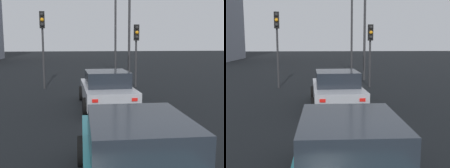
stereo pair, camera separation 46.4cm
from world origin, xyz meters
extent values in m
cube|color=#A8AAB2|center=(8.23, -0.20, 0.57)|extent=(4.34, 1.99, 0.62)
cube|color=#1E232B|center=(8.01, -0.20, 1.18)|extent=(1.98, 1.69, 0.58)
cylinder|color=black|center=(9.58, -1.09, 0.32)|extent=(0.65, 0.24, 0.64)
cylinder|color=black|center=(9.53, 0.77, 0.32)|extent=(0.65, 0.24, 0.64)
cylinder|color=black|center=(6.93, -1.17, 0.32)|extent=(0.65, 0.24, 0.64)
cylinder|color=black|center=(6.87, 0.69, 0.32)|extent=(0.65, 0.24, 0.64)
cube|color=red|center=(6.09, -0.93, 0.68)|extent=(0.04, 0.20, 0.11)
cube|color=red|center=(6.05, 0.41, 0.68)|extent=(0.04, 0.20, 0.11)
cube|color=#19606B|center=(1.36, 0.07, 0.57)|extent=(4.37, 1.83, 0.62)
cube|color=#1E232B|center=(1.15, 0.07, 1.16)|extent=(1.98, 1.57, 0.58)
cylinder|color=black|center=(2.69, -0.83, 0.32)|extent=(0.64, 0.23, 0.64)
cylinder|color=black|center=(2.73, 0.91, 0.32)|extent=(0.64, 0.23, 0.64)
cylinder|color=#2D2D30|center=(12.92, -2.46, 1.35)|extent=(0.11, 0.11, 2.69)
cube|color=black|center=(12.86, -2.46, 3.14)|extent=(0.21, 0.29, 0.90)
sphere|color=black|center=(12.75, -2.46, 3.41)|extent=(0.20, 0.20, 0.20)
sphere|color=orange|center=(12.75, -2.46, 3.14)|extent=(0.20, 0.20, 0.20)
sphere|color=black|center=(12.75, -2.46, 2.87)|extent=(0.20, 0.20, 0.20)
cylinder|color=#2D2D30|center=(12.95, 2.79, 1.68)|extent=(0.11, 0.11, 3.36)
cube|color=black|center=(12.89, 2.78, 3.81)|extent=(0.23, 0.30, 0.90)
sphere|color=black|center=(12.78, 2.77, 4.08)|extent=(0.20, 0.20, 0.20)
sphere|color=orange|center=(12.78, 2.77, 3.81)|extent=(0.20, 0.20, 0.20)
sphere|color=black|center=(12.78, 2.77, 3.54)|extent=(0.20, 0.20, 0.20)
cylinder|color=#2D2D30|center=(19.36, -2.18, 4.09)|extent=(0.16, 0.16, 8.19)
cylinder|color=#2D2D30|center=(16.14, -2.67, 3.53)|extent=(0.16, 0.16, 7.06)
camera|label=1|loc=(-2.93, 1.03, 2.59)|focal=44.68mm
camera|label=2|loc=(-2.97, 0.56, 2.59)|focal=44.68mm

